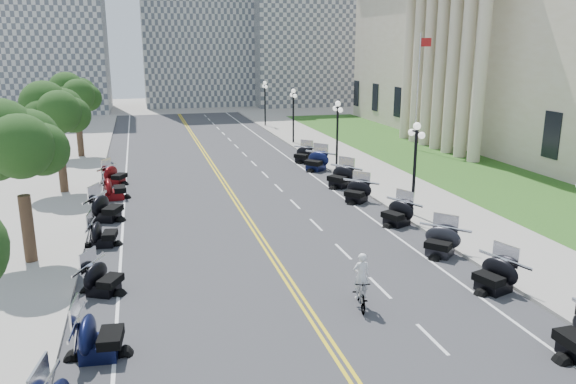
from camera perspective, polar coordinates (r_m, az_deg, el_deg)
ground at (r=24.44m, az=-1.48°, el=-6.76°), size 160.00×160.00×0.00m
road at (r=33.77m, az=-5.43°, el=-0.73°), size 16.00×90.00×0.01m
centerline_yellow_a at (r=33.75m, az=-5.63°, el=-0.73°), size 0.12×90.00×0.00m
centerline_yellow_b at (r=33.78m, az=-5.23°, el=-0.70°), size 0.12×90.00×0.00m
edge_line_north at (r=35.33m, az=4.86°, el=-0.01°), size 0.12×90.00×0.00m
edge_line_south at (r=33.38m, az=-16.33°, el=-1.44°), size 0.12×90.00×0.00m
lane_dash_4 at (r=18.72m, az=14.43°, el=-14.26°), size 0.12×2.00×0.00m
lane_dash_5 at (r=21.90m, az=9.31°, el=-9.55°), size 0.12×2.00×0.00m
lane_dash_6 at (r=25.32m, az=5.62°, el=-6.03°), size 0.12×2.00×0.00m
lane_dash_7 at (r=28.88m, az=2.86°, el=-3.34°), size 0.12×2.00×0.00m
lane_dash_8 at (r=32.55m, az=0.73°, el=-1.24°), size 0.12×2.00×0.00m
lane_dash_9 at (r=36.28m, az=-0.97°, el=0.43°), size 0.12×2.00×0.00m
lane_dash_10 at (r=40.07m, az=-2.35°, el=1.79°), size 0.12×2.00×0.00m
lane_dash_11 at (r=43.90m, az=-3.49°, el=2.91°), size 0.12×2.00×0.00m
lane_dash_12 at (r=47.75m, az=-4.45°, el=3.85°), size 0.12×2.00×0.00m
lane_dash_13 at (r=51.63m, az=-5.27°, el=4.65°), size 0.12×2.00×0.00m
lane_dash_14 at (r=55.52m, az=-5.97°, el=5.33°), size 0.12×2.00×0.00m
lane_dash_15 at (r=59.43m, az=-6.59°, el=5.93°), size 0.12×2.00×0.00m
lane_dash_16 at (r=63.35m, az=-7.13°, el=6.45°), size 0.12×2.00×0.00m
lane_dash_17 at (r=67.27m, az=-7.60°, el=6.91°), size 0.12×2.00×0.00m
lane_dash_18 at (r=71.21m, az=-8.03°, el=7.31°), size 0.12×2.00×0.00m
lane_dash_19 at (r=75.15m, az=-8.41°, el=7.68°), size 0.12×2.00×0.00m
sidewalk_north at (r=36.87m, az=10.87°, el=0.50°), size 5.00×90.00×0.15m
sidewalk_south at (r=33.75m, az=-23.30°, el=-1.77°), size 5.00×90.00×0.15m
lawn at (r=46.98m, az=14.40°, el=3.30°), size 9.00×60.00×0.10m
civic_building at (r=57.76m, az=26.00°, el=13.20°), size 26.00×51.00×17.80m
distant_block_a at (r=85.21m, az=-24.50°, el=16.13°), size 18.00×14.00×26.00m
distant_block_b at (r=90.82m, az=-9.50°, el=18.29°), size 16.00×12.00×30.00m
distant_block_c at (r=91.33m, az=2.57°, el=15.93°), size 20.00×14.00×22.00m
street_lamp_2 at (r=30.25m, az=12.73°, el=2.22°), size 0.50×1.20×4.90m
street_lamp_3 at (r=41.07m, az=5.02°, el=5.74°), size 0.50×1.20×4.90m
street_lamp_4 at (r=52.40m, az=0.54°, el=7.72°), size 0.50×1.20×4.90m
street_lamp_5 at (r=63.98m, az=-2.35°, el=8.96°), size 0.50×1.20×4.90m
flagpole at (r=50.04m, az=13.03°, el=9.78°), size 1.10×0.20×10.00m
tree_2 at (r=24.96m, az=-25.70°, el=3.58°), size 4.80×4.80×9.20m
tree_3 at (r=36.70m, az=-22.41°, el=7.03°), size 4.80×4.80×9.20m
tree_4 at (r=48.56m, az=-20.71°, el=8.79°), size 4.80×4.80×9.20m
motorcycle_n_4 at (r=22.46m, az=20.24°, el=-7.77°), size 2.52×2.52×1.40m
motorcycle_n_5 at (r=25.43m, az=15.24°, el=-4.74°), size 2.84×2.84×1.41m
motorcycle_n_6 at (r=29.17m, az=11.02°, el=-1.98°), size 2.67×2.67×1.41m
motorcycle_n_7 at (r=33.10m, az=7.01°, el=0.16°), size 2.83×2.83×1.40m
motorcycle_n_8 at (r=36.47m, az=5.35°, el=1.67°), size 3.04×3.04×1.54m
motorcycle_n_9 at (r=41.30m, az=2.86°, el=3.26°), size 3.14×3.14×1.56m
motorcycle_n_10 at (r=44.24m, az=1.56°, el=3.92°), size 2.78×2.78×1.38m
motorcycle_s_4 at (r=17.84m, az=-18.69°, el=-13.48°), size 2.30×2.30×1.48m
motorcycle_s_5 at (r=22.00m, az=-18.31°, el=-8.17°), size 2.56×2.56×1.33m
motorcycle_s_6 at (r=27.06m, az=-18.29°, el=-3.90°), size 2.08×2.08×1.31m
motorcycle_s_7 at (r=30.84m, az=-17.98°, el=-1.41°), size 2.91×2.91×1.54m
motorcycle_s_8 at (r=35.05m, az=-17.28°, el=0.49°), size 2.30×2.30×1.49m
motorcycle_s_9 at (r=38.81m, az=-17.18°, el=1.76°), size 2.72×2.72×1.41m
bicycle at (r=20.08m, az=7.38°, el=-10.09°), size 0.93×1.92×1.11m
cyclist_rider at (r=19.55m, az=7.51°, el=-6.38°), size 0.61×0.40×1.67m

